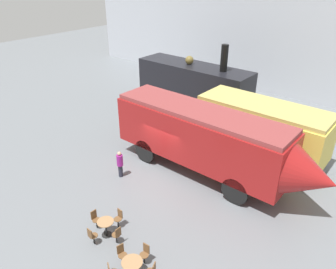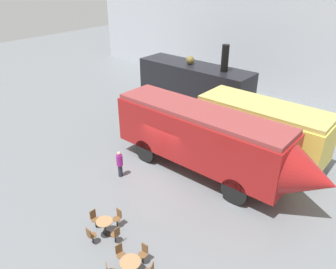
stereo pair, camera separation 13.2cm
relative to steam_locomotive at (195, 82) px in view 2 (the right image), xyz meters
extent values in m
plane|color=slate|center=(3.92, -8.26, -2.13)|extent=(80.00, 80.00, 0.00)
cube|color=#B2B7C1|center=(3.92, 7.08, 2.37)|extent=(44.00, 0.15, 9.00)
cube|color=black|center=(-0.02, 0.00, -0.01)|extent=(9.26, 2.57, 2.74)
cylinder|color=black|center=(2.53, 0.00, 2.31)|extent=(0.52, 0.52, 1.89)
sphere|color=brown|center=(-0.48, 0.00, 1.66)|extent=(0.64, 0.64, 0.64)
cylinder|color=black|center=(2.76, -1.23, -1.55)|extent=(1.16, 0.12, 1.16)
cylinder|color=black|center=(2.76, 1.23, -1.55)|extent=(1.16, 0.12, 1.16)
cylinder|color=black|center=(-2.80, -1.23, -1.55)|extent=(1.16, 0.12, 1.16)
cylinder|color=black|center=(-2.80, 1.23, -1.55)|extent=(1.16, 0.12, 1.16)
cube|color=#E0C64C|center=(7.42, -3.62, -0.26)|extent=(7.47, 2.84, 2.52)
cube|color=tan|center=(7.42, -3.62, 1.12)|extent=(7.32, 2.61, 0.24)
cylinder|color=black|center=(9.66, -4.98, -1.66)|extent=(0.94, 0.12, 0.94)
cylinder|color=black|center=(9.66, -2.26, -1.66)|extent=(0.94, 0.12, 0.94)
cylinder|color=black|center=(5.18, -4.98, -1.66)|extent=(0.94, 0.12, 0.94)
cylinder|color=black|center=(5.18, -2.26, -1.66)|extent=(0.94, 0.12, 0.94)
cube|color=maroon|center=(5.56, -7.23, 0.06)|extent=(9.82, 2.50, 2.59)
cone|color=maroon|center=(11.47, -7.23, 0.06)|extent=(2.00, 2.38, 2.38)
cube|color=brown|center=(5.56, -7.23, 1.48)|extent=(9.62, 2.30, 0.24)
cylinder|color=black|center=(8.51, -8.42, -1.44)|extent=(1.39, 0.12, 1.39)
cylinder|color=black|center=(8.51, -6.03, -1.44)|extent=(1.39, 0.12, 1.39)
cylinder|color=black|center=(2.62, -8.42, -1.44)|extent=(1.39, 0.12, 1.39)
cylinder|color=black|center=(2.62, -6.03, -1.44)|extent=(1.39, 0.12, 1.39)
cylinder|color=black|center=(5.39, -13.74, -2.12)|extent=(0.44, 0.44, 0.02)
cylinder|color=black|center=(5.39, -13.74, -1.76)|extent=(0.08, 0.08, 0.70)
cylinder|color=#9E754C|center=(5.39, -13.74, -1.39)|extent=(0.71, 0.71, 0.03)
cylinder|color=black|center=(7.73, -14.49, -1.78)|extent=(0.08, 0.08, 0.66)
cylinder|color=#9E754C|center=(7.73, -14.49, -1.43)|extent=(0.79, 0.79, 0.03)
cylinder|color=black|center=(5.41, -13.09, -1.92)|extent=(0.06, 0.06, 0.42)
cylinder|color=brown|center=(5.41, -13.09, -1.70)|extent=(0.36, 0.36, 0.03)
cube|color=brown|center=(5.42, -12.94, -1.47)|extent=(0.29, 0.05, 0.42)
cylinder|color=black|center=(4.74, -13.72, -1.92)|extent=(0.06, 0.06, 0.42)
cylinder|color=brown|center=(4.74, -13.72, -1.70)|extent=(0.36, 0.36, 0.03)
cube|color=brown|center=(4.59, -13.72, -1.47)|extent=(0.05, 0.29, 0.42)
cylinder|color=black|center=(5.37, -14.40, -1.92)|extent=(0.06, 0.06, 0.42)
cylinder|color=brown|center=(5.37, -14.40, -1.70)|extent=(0.36, 0.36, 0.03)
cube|color=brown|center=(5.37, -14.55, -1.47)|extent=(0.29, 0.05, 0.42)
cylinder|color=black|center=(6.05, -13.76, -1.92)|extent=(0.06, 0.06, 0.42)
cylinder|color=brown|center=(6.05, -13.76, -1.70)|extent=(0.36, 0.36, 0.03)
cube|color=brown|center=(6.20, -13.77, -1.47)|extent=(0.05, 0.29, 0.42)
cylinder|color=black|center=(7.66, -13.80, -1.92)|extent=(0.06, 0.06, 0.42)
cylinder|color=brown|center=(7.66, -13.80, -1.70)|extent=(0.36, 0.36, 0.03)
cube|color=brown|center=(7.65, -13.64, -1.47)|extent=(0.29, 0.07, 0.42)
cylinder|color=black|center=(7.05, -14.33, -1.92)|extent=(0.06, 0.06, 0.42)
cylinder|color=brown|center=(7.05, -14.33, -1.70)|extent=(0.36, 0.36, 0.03)
cube|color=brown|center=(6.90, -14.30, -1.47)|extent=(0.10, 0.29, 0.42)
cube|color=brown|center=(7.29, -15.22, -1.47)|extent=(0.27, 0.18, 0.42)
cube|color=brown|center=(8.51, -14.16, -1.47)|extent=(0.15, 0.28, 0.42)
cylinder|color=#262633|center=(2.63, -10.34, -1.78)|extent=(0.24, 0.24, 0.71)
cylinder|color=#8C1E7A|center=(2.63, -10.34, -1.11)|extent=(0.34, 0.34, 0.63)
sphere|color=tan|center=(2.63, -10.34, -0.69)|extent=(0.20, 0.20, 0.20)
camera|label=1|loc=(14.09, -20.10, 8.20)|focal=35.00mm
camera|label=2|loc=(14.19, -20.01, 8.20)|focal=35.00mm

